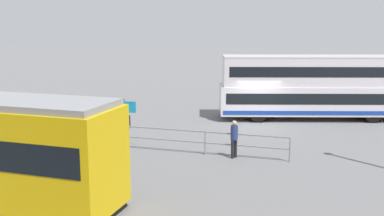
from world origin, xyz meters
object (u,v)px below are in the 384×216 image
double_decker_bus (315,87)px  pedestrian_near_railing (127,125)px  pedestrian_crossing (234,136)px  info_sign (124,117)px

double_decker_bus → pedestrian_near_railing: (9.02, 8.26, -1.04)m
pedestrian_crossing → info_sign: size_ratio=0.65×
double_decker_bus → pedestrian_crossing: double_decker_bus is taller
pedestrian_crossing → info_sign: (4.78, 0.74, 0.81)m
pedestrian_near_railing → pedestrian_crossing: (-5.42, 1.25, 0.04)m
pedestrian_crossing → info_sign: 4.91m
double_decker_bus → pedestrian_crossing: size_ratio=7.09×
double_decker_bus → info_sign: bearing=50.8°
double_decker_bus → pedestrian_crossing: (3.60, 9.52, -1.00)m
pedestrian_near_railing → info_sign: bearing=107.7°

